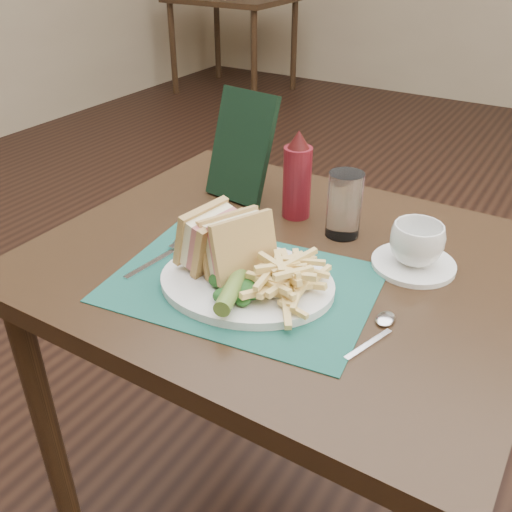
{
  "coord_description": "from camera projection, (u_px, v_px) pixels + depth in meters",
  "views": [
    {
      "loc": [
        0.44,
        -1.3,
        1.3
      ],
      "look_at": [
        -0.0,
        -0.6,
        0.8
      ],
      "focal_mm": 40.0,
      "sensor_mm": 36.0,
      "label": 1
    }
  ],
  "objects": [
    {
      "name": "saucer",
      "position": [
        413.0,
        264.0,
        1.03
      ],
      "size": [
        0.18,
        0.18,
        0.01
      ],
      "primitive_type": "cylinder",
      "rotation": [
        0.0,
        0.0,
        -0.22
      ],
      "color": "white",
      "rests_on": "table_main"
    },
    {
      "name": "floor",
      "position": [
        355.0,
        389.0,
        1.81
      ],
      "size": [
        7.0,
        7.0,
        0.0
      ],
      "primitive_type": "plane",
      "color": "black",
      "rests_on": "ground"
    },
    {
      "name": "fries_pile",
      "position": [
        288.0,
        274.0,
        0.92
      ],
      "size": [
        0.18,
        0.2,
        0.06
      ],
      "primitive_type": null,
      "color": "#F4D27A",
      "rests_on": "plate"
    },
    {
      "name": "table_bg_left",
      "position": [
        234.0,
        45.0,
        4.69
      ],
      "size": [
        0.9,
        0.75,
        0.75
      ],
      "primitive_type": null,
      "color": "black",
      "rests_on": "ground"
    },
    {
      "name": "fork",
      "position": [
        161.0,
        255.0,
        1.05
      ],
      "size": [
        0.05,
        0.17,
        0.01
      ],
      "primitive_type": null,
      "rotation": [
        0.0,
        0.0,
        -0.1
      ],
      "color": "silver",
      "rests_on": "placemat"
    },
    {
      "name": "coffee_cup",
      "position": [
        417.0,
        244.0,
        1.01
      ],
      "size": [
        0.13,
        0.13,
        0.08
      ],
      "primitive_type": "imported",
      "rotation": [
        0.0,
        0.0,
        0.89
      ],
      "color": "white",
      "rests_on": "saucer"
    },
    {
      "name": "sandwich_half_a",
      "position": [
        201.0,
        233.0,
        0.99
      ],
      "size": [
        0.09,
        0.12,
        0.11
      ],
      "primitive_type": null,
      "rotation": [
        0.0,
        0.24,
        -0.14
      ],
      "color": "tan",
      "rests_on": "plate"
    },
    {
      "name": "drinking_glass",
      "position": [
        344.0,
        205.0,
        1.1
      ],
      "size": [
        0.08,
        0.08,
        0.13
      ],
      "primitive_type": "cylinder",
      "rotation": [
        0.0,
        0.0,
        -0.2
      ],
      "color": "white",
      "rests_on": "table_main"
    },
    {
      "name": "spoon",
      "position": [
        375.0,
        334.0,
        0.86
      ],
      "size": [
        0.08,
        0.15,
        0.01
      ],
      "primitive_type": null,
      "rotation": [
        0.0,
        0.0,
        -0.31
      ],
      "color": "silver",
      "rests_on": "table_main"
    },
    {
      "name": "pickle_spear",
      "position": [
        232.0,
        289.0,
        0.9
      ],
      "size": [
        0.06,
        0.12,
        0.03
      ],
      "primitive_type": "cylinder",
      "rotation": [
        1.54,
        0.0,
        0.32
      ],
      "color": "#50702A",
      "rests_on": "plate"
    },
    {
      "name": "kale_garnish",
      "position": [
        230.0,
        289.0,
        0.91
      ],
      "size": [
        0.11,
        0.08,
        0.03
      ],
      "primitive_type": null,
      "color": "#163D17",
      "rests_on": "plate"
    },
    {
      "name": "sandwich_half_b",
      "position": [
        232.0,
        240.0,
        0.96
      ],
      "size": [
        0.12,
        0.14,
        0.11
      ],
      "primitive_type": null,
      "rotation": [
        0.0,
        -0.24,
        -0.44
      ],
      "color": "tan",
      "rests_on": "plate"
    },
    {
      "name": "check_presenter",
      "position": [
        242.0,
        147.0,
        1.23
      ],
      "size": [
        0.15,
        0.11,
        0.23
      ],
      "primitive_type": "cube",
      "rotation": [
        -0.31,
        0.0,
        -0.12
      ],
      "color": "black",
      "rests_on": "table_main"
    },
    {
      "name": "placemat",
      "position": [
        243.0,
        283.0,
        0.98
      ],
      "size": [
        0.48,
        0.37,
        0.0
      ],
      "primitive_type": "cube",
      "rotation": [
        0.0,
        0.0,
        0.13
      ],
      "color": "#195145",
      "rests_on": "table_main"
    },
    {
      "name": "table_main",
      "position": [
        280.0,
        401.0,
        1.26
      ],
      "size": [
        0.9,
        0.75,
        0.75
      ],
      "primitive_type": null,
      "color": "black",
      "rests_on": "ground"
    },
    {
      "name": "plate",
      "position": [
        247.0,
        283.0,
        0.97
      ],
      "size": [
        0.35,
        0.31,
        0.01
      ],
      "primitive_type": null,
      "rotation": [
        0.0,
        0.0,
        0.25
      ],
      "color": "white",
      "rests_on": "placemat"
    },
    {
      "name": "ketchup_bottle",
      "position": [
        297.0,
        174.0,
        1.16
      ],
      "size": [
        0.06,
        0.06,
        0.19
      ],
      "primitive_type": null,
      "rotation": [
        0.0,
        0.0,
        0.02
      ],
      "color": "#5C0F18",
      "rests_on": "table_main"
    }
  ]
}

